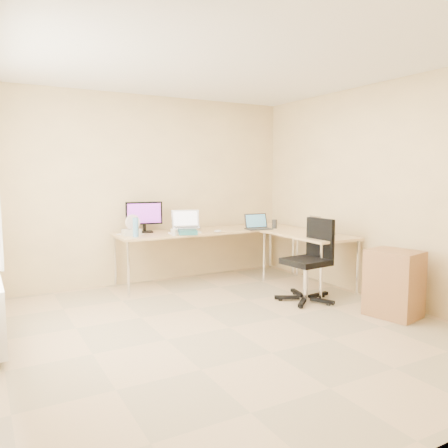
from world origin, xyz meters
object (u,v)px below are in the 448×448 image
desk_return (308,261)px  mug (174,232)px  desk_main (209,255)px  monitor (144,217)px  laptop_center (186,220)px  keyboard (185,232)px  water_bottle (136,227)px  office_chair (306,260)px  laptop_return (323,227)px  cabinet (394,283)px  desk_fan (132,226)px  laptop_black (259,222)px

desk_return → mug: bearing=156.7°
desk_main → monitor: 1.08m
laptop_center → keyboard: (-0.05, -0.07, -0.17)m
water_bottle → office_chair: bearing=-38.5°
mug → water_bottle: size_ratio=0.39×
desk_main → laptop_return: size_ratio=8.91×
laptop_return → keyboard: bearing=61.8°
laptop_center → cabinet: 2.75m
monitor → laptop_center: 0.57m
laptop_return → desk_fan: bearing=67.4°
office_chair → water_bottle: bearing=136.5°
monitor → office_chair: monitor is taller
desk_main → water_bottle: (-1.13, -0.16, 0.49)m
keyboard → cabinet: 2.69m
desk_main → mug: bearing=-155.7°
mug → laptop_black: bearing=0.7°
cabinet → keyboard: bearing=109.8°
desk_fan → office_chair: (1.66, -1.48, -0.35)m
monitor → laptop_return: size_ratio=1.66×
laptop_center → office_chair: size_ratio=0.38×
monitor → office_chair: bearing=-37.0°
desk_main → cabinet: size_ratio=3.72×
laptop_center → water_bottle: laptop_center is taller
monitor → laptop_center: monitor is taller
mug → laptop_return: (1.78, -0.81, 0.05)m
desk_main → keyboard: keyboard is taller
desk_main → desk_return: size_ratio=2.04×
laptop_black → laptop_return: 0.95m
mug → office_chair: size_ratio=0.10×
laptop_black → water_bottle: water_bottle is taller
keyboard → laptop_return: (1.57, -0.96, 0.09)m
laptop_center → cabinet: size_ratio=0.53×
laptop_center → keyboard: bearing=-109.4°
mug → laptop_center: bearing=39.4°
monitor → laptop_black: 1.62m
keyboard → water_bottle: size_ratio=1.74×
desk_main → laptop_black: size_ratio=7.45×
water_bottle → laptop_return: 2.44m
desk_main → water_bottle: size_ratio=10.73×
mug → office_chair: bearing=-44.8°
desk_return → laptop_center: 1.73m
monitor → laptop_black: monitor is taller
laptop_return → cabinet: 1.38m
monitor → laptop_black: size_ratio=1.38×
monitor → desk_fan: size_ratio=1.97×
laptop_return → desk_main: bearing=48.8°
laptop_black → laptop_return: laptop_black is taller
desk_return → water_bottle: 2.31m
keyboard → desk_fan: (-0.69, 0.14, 0.11)m
desk_fan → cabinet: desk_fan is taller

